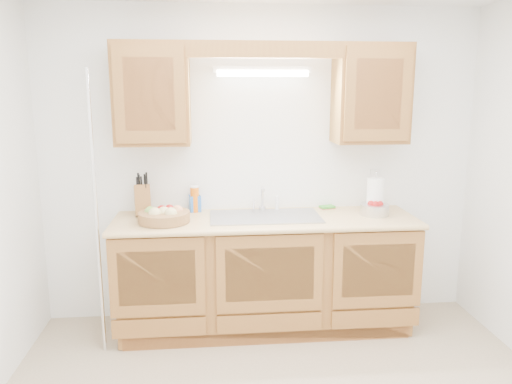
{
  "coord_description": "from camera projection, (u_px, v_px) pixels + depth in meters",
  "views": [
    {
      "loc": [
        -0.42,
        -2.48,
        1.86
      ],
      "look_at": [
        -0.1,
        0.85,
        1.17
      ],
      "focal_mm": 35.0,
      "sensor_mm": 36.0,
      "label": 1
    }
  ],
  "objects": [
    {
      "name": "room",
      "position": [
        291.0,
        210.0,
        2.58
      ],
      "size": [
        3.52,
        3.5,
        2.5
      ],
      "color": "tan",
      "rests_on": "ground"
    },
    {
      "name": "base_cabinets",
      "position": [
        265.0,
        274.0,
        3.91
      ],
      "size": [
        2.2,
        0.6,
        0.86
      ],
      "primitive_type": "cube",
      "color": "olive",
      "rests_on": "ground"
    },
    {
      "name": "countertop",
      "position": [
        265.0,
        220.0,
        3.81
      ],
      "size": [
        2.3,
        0.63,
        0.04
      ],
      "primitive_type": "cube",
      "color": "tan",
      "rests_on": "base_cabinets"
    },
    {
      "name": "upper_cabinet_left",
      "position": [
        152.0,
        94.0,
        3.69
      ],
      "size": [
        0.55,
        0.33,
        0.75
      ],
      "primitive_type": "cube",
      "color": "olive",
      "rests_on": "room"
    },
    {
      "name": "upper_cabinet_right",
      "position": [
        371.0,
        94.0,
        3.84
      ],
      "size": [
        0.55,
        0.33,
        0.75
      ],
      "primitive_type": "cube",
      "color": "olive",
      "rests_on": "room"
    },
    {
      "name": "valance",
      "position": [
        266.0,
        49.0,
        3.56
      ],
      "size": [
        2.2,
        0.05,
        0.12
      ],
      "primitive_type": "cube",
      "color": "olive",
      "rests_on": "room"
    },
    {
      "name": "fluorescent_fixture",
      "position": [
        263.0,
        71.0,
        3.81
      ],
      "size": [
        0.76,
        0.08,
        0.08
      ],
      "color": "white",
      "rests_on": "room"
    },
    {
      "name": "sink",
      "position": [
        265.0,
        226.0,
        3.84
      ],
      "size": [
        0.84,
        0.46,
        0.36
      ],
      "color": "#9E9EA3",
      "rests_on": "countertop"
    },
    {
      "name": "wire_shelf_pole",
      "position": [
        96.0,
        217.0,
        3.43
      ],
      "size": [
        0.03,
        0.03,
        2.0
      ],
      "primitive_type": "cylinder",
      "color": "silver",
      "rests_on": "ground"
    },
    {
      "name": "outlet_plate",
      "position": [
        375.0,
        177.0,
        4.14
      ],
      "size": [
        0.08,
        0.01,
        0.12
      ],
      "primitive_type": "cube",
      "color": "white",
      "rests_on": "room"
    },
    {
      "name": "fruit_basket",
      "position": [
        164.0,
        215.0,
        3.66
      ],
      "size": [
        0.44,
        0.44,
        0.12
      ],
      "rotation": [
        0.0,
        0.0,
        -0.2
      ],
      "color": "#A97344",
      "rests_on": "countertop"
    },
    {
      "name": "knife_block",
      "position": [
        142.0,
        200.0,
        3.86
      ],
      "size": [
        0.15,
        0.21,
        0.34
      ],
      "rotation": [
        0.0,
        0.0,
        0.18
      ],
      "color": "olive",
      "rests_on": "countertop"
    },
    {
      "name": "orange_canister",
      "position": [
        195.0,
        199.0,
        3.97
      ],
      "size": [
        0.09,
        0.09,
        0.21
      ],
      "rotation": [
        0.0,
        0.0,
        -0.29
      ],
      "color": "orange",
      "rests_on": "countertop"
    },
    {
      "name": "soap_bottle",
      "position": [
        195.0,
        199.0,
        3.98
      ],
      "size": [
        0.1,
        0.11,
        0.19
      ],
      "primitive_type": "imported",
      "rotation": [
        0.0,
        0.0,
        0.22
      ],
      "color": "blue",
      "rests_on": "countertop"
    },
    {
      "name": "sponge",
      "position": [
        327.0,
        207.0,
        4.1
      ],
      "size": [
        0.13,
        0.1,
        0.02
      ],
      "rotation": [
        0.0,
        0.0,
        0.27
      ],
      "color": "#CC333F",
      "rests_on": "countertop"
    },
    {
      "name": "paper_towel",
      "position": [
        375.0,
        196.0,
        3.9
      ],
      "size": [
        0.17,
        0.17,
        0.34
      ],
      "rotation": [
        0.0,
        0.0,
        -0.32
      ],
      "color": "silver",
      "rests_on": "countertop"
    },
    {
      "name": "apple_bowl",
      "position": [
        374.0,
        209.0,
        3.88
      ],
      "size": [
        0.29,
        0.29,
        0.12
      ],
      "rotation": [
        0.0,
        0.0,
        0.38
      ],
      "color": "silver",
      "rests_on": "countertop"
    }
  ]
}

